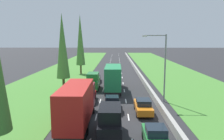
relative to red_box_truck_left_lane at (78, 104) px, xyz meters
The scene contains 18 objects.
ground_plane 41.59m from the red_box_truck_left_lane, 85.48° to the left, with size 300.00×300.00×0.00m, color #28282B.
grass_verge_left 42.50m from the red_box_truck_left_lane, 102.76° to the left, with size 14.00×140.00×0.04m, color #478433.
grass_verge_right 45.05m from the red_box_truck_left_lane, 66.94° to the left, with size 14.00×140.00×0.04m, color #478433.
median_barrier 42.40m from the red_box_truck_left_lane, 77.77° to the left, with size 0.44×120.00×0.85m, color #9E9B93.
lane_markings 41.58m from the red_box_truck_left_lane, 85.48° to the left, with size 3.64×116.00×0.01m.
red_box_truck_left_lane is the anchor object (origin of this frame).
black_van_centre_lane 4.06m from the red_box_truck_left_lane, 37.14° to the right, with size 1.96×4.90×2.82m.
red_hatchback_left_lane 8.47m from the red_box_truck_left_lane, 90.37° to the left, with size 1.74×3.90×1.72m.
black_hatchback_centre_lane 5.96m from the red_box_truck_left_lane, 56.46° to the left, with size 1.74×3.90×1.72m.
green_hatchback_right_lane 7.88m from the red_box_truck_left_lane, 29.54° to the right, with size 1.74×3.90×1.72m.
green_box_truck_centre_lane 14.49m from the red_box_truck_left_lane, 77.23° to the left, with size 2.46×9.40×4.18m.
green_van_left_lane 15.31m from the red_box_truck_left_lane, 90.58° to the left, with size 1.96×4.90×2.82m.
green_hatchback_centre_lane 24.01m from the red_box_truck_left_lane, 82.33° to the left, with size 1.74×3.90×1.72m.
orange_sedan_right_lane 7.87m from the red_box_truck_left_lane, 29.18° to the left, with size 1.82×4.50×1.64m.
black_sedan_left_lane_fifth 21.69m from the red_box_truck_left_lane, 91.23° to the left, with size 1.82×4.50×1.64m.
poplar_tree_second 15.51m from the red_box_truck_left_lane, 109.04° to the left, with size 2.11×2.11×12.43m.
poplar_tree_third 32.24m from the red_box_truck_left_lane, 98.83° to the left, with size 2.15×2.15×14.18m.
street_light_mast 13.16m from the red_box_truck_left_lane, 40.20° to the left, with size 3.20×0.28×9.00m.
Camera 1 is at (0.39, -1.08, 8.37)m, focal length 34.20 mm.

